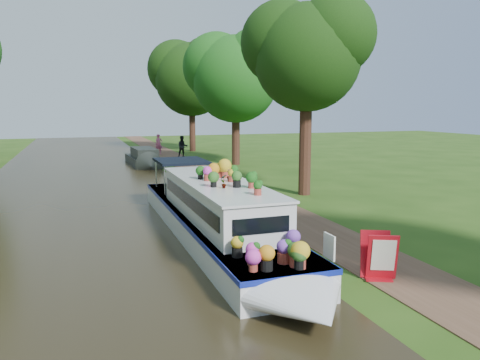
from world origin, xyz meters
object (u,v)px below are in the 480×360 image
sandwich_board (379,258)px  pedestrian_pink (159,144)px  plant_boat (218,215)px  pedestrian_dark (183,147)px  second_boat (144,158)px

sandwich_board → pedestrian_pink: pedestrian_pink is taller
plant_boat → pedestrian_dark: bearing=80.1°
second_boat → sandwich_board: bearing=-87.0°
pedestrian_pink → pedestrian_dark: (1.40, -3.09, 0.01)m
second_boat → sandwich_board: second_boat is taller
pedestrian_dark → plant_boat: bearing=-97.1°
plant_boat → sandwich_board: bearing=-57.3°
second_boat → pedestrian_dark: pedestrian_dark is taller
pedestrian_pink → sandwich_board: bearing=-102.9°
pedestrian_dark → second_boat: bearing=-128.3°
second_boat → pedestrian_pink: 7.62m
plant_boat → pedestrian_pink: 27.12m
plant_boat → second_boat: size_ratio=2.13×
plant_boat → second_boat: (0.50, 19.71, -0.35)m
pedestrian_dark → pedestrian_pink: bearing=117.2°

